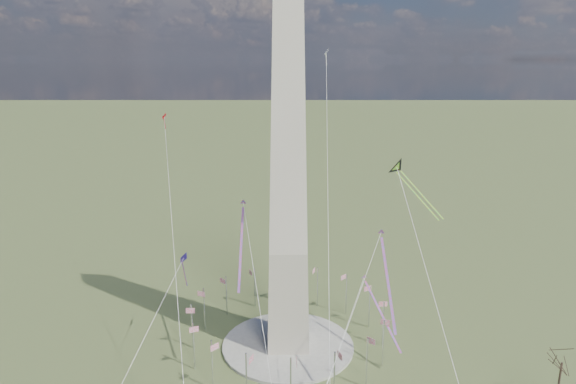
{
  "coord_description": "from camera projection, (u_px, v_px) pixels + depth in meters",
  "views": [
    {
      "loc": [
        -2.92,
        -125.84,
        76.43
      ],
      "look_at": [
        0.01,
        0.0,
        43.91
      ],
      "focal_mm": 32.0,
      "sensor_mm": 36.0,
      "label": 1
    }
  ],
  "objects": [
    {
      "name": "ground",
      "position": [
        288.0,
        346.0,
        140.99
      ],
      "size": [
        2000.0,
        2000.0,
        0.0
      ],
      "primitive_type": "plane",
      "color": "#505E2F",
      "rests_on": "ground"
    },
    {
      "name": "plaza",
      "position": [
        288.0,
        345.0,
        140.89
      ],
      "size": [
        36.0,
        36.0,
        0.8
      ],
      "primitive_type": "cylinder",
      "color": "#B7B5A8",
      "rests_on": "ground"
    },
    {
      "name": "washington_monument",
      "position": [
        288.0,
        176.0,
        128.99
      ],
      "size": [
        15.56,
        15.56,
        100.0
      ],
      "color": "#BDAE9E",
      "rests_on": "plaza"
    },
    {
      "name": "flagpole_ring",
      "position": [
        288.0,
        322.0,
        139.17
      ],
      "size": [
        54.4,
        54.4,
        13.0
      ],
      "color": "silver",
      "rests_on": "ground"
    },
    {
      "name": "tree_near",
      "position": [
        562.0,
        360.0,
        116.87
      ],
      "size": [
        8.06,
        8.06,
        14.1
      ],
      "color": "#48352B",
      "rests_on": "ground"
    },
    {
      "name": "kite_delta_black",
      "position": [
        400.0,
        171.0,
        135.86
      ],
      "size": [
        13.23,
        15.56,
        13.76
      ],
      "rotation": [
        0.0,
        0.0,
        3.79
      ],
      "color": "black",
      "rests_on": "ground"
    },
    {
      "name": "kite_diamond_purple",
      "position": [
        184.0,
        262.0,
        135.57
      ],
      "size": [
        2.23,
        3.27,
        9.95
      ],
      "rotation": [
        0.0,
        0.0,
        3.0
      ],
      "color": "navy",
      "rests_on": "ground"
    },
    {
      "name": "kite_streamer_left",
      "position": [
        386.0,
        265.0,
        118.77
      ],
      "size": [
        2.28,
        23.15,
        15.89
      ],
      "rotation": [
        0.0,
        0.0,
        3.1
      ],
      "color": "red",
      "rests_on": "ground"
    },
    {
      "name": "kite_streamer_mid",
      "position": [
        242.0,
        231.0,
        130.11
      ],
      "size": [
        2.21,
        23.65,
        16.25
      ],
      "rotation": [
        0.0,
        0.0,
        3.14
      ],
      "color": "red",
      "rests_on": "ground"
    },
    {
      "name": "kite_streamer_right",
      "position": [
        377.0,
        303.0,
        135.68
      ],
      "size": [
        7.93,
        18.72,
        13.42
      ],
      "rotation": [
        0.0,
        0.0,
        3.5
      ],
      "color": "red",
      "rests_on": "ground"
    },
    {
      "name": "kite_small_red",
      "position": [
        164.0,
        117.0,
        155.91
      ],
      "size": [
        1.68,
        1.69,
        4.87
      ],
      "rotation": [
        0.0,
        0.0,
        3.08
      ],
      "color": "red",
      "rests_on": "ground"
    },
    {
      "name": "kite_small_white",
      "position": [
        326.0,
        54.0,
        164.89
      ],
      "size": [
        1.33,
        2.18,
        5.01
      ],
      "rotation": [
        0.0,
        0.0,
        2.75
      ],
      "color": "silver",
      "rests_on": "ground"
    }
  ]
}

